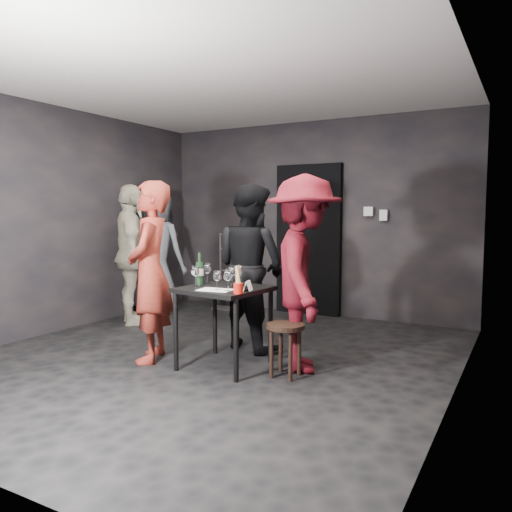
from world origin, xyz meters
The scene contains 26 objects.
floor centered at (0.00, 0.00, 0.00)m, with size 4.50×5.00×0.02m, color black.
ceiling centered at (0.00, 0.00, 2.70)m, with size 4.50×5.00×0.02m, color silver.
wall_back centered at (0.00, 2.50, 1.35)m, with size 4.50×0.04×2.70m, color black.
wall_left centered at (-2.25, 0.00, 1.35)m, with size 0.04×5.00×2.70m, color black.
wall_right centered at (2.25, 0.00, 1.35)m, with size 0.04×5.00×2.70m, color black.
doorway centered at (0.00, 2.44, 1.05)m, with size 0.95×0.10×2.10m, color black.
wallbox_upper centered at (0.85, 2.45, 1.45)m, with size 0.12×0.06×0.12m, color #B7B7B2.
wallbox_lower centered at (1.05, 2.45, 1.40)m, with size 0.10×0.06×0.14m, color #B7B7B2.
hand_truck centered at (-1.18, 2.22, 0.21)m, with size 0.38×0.33×1.13m.
tasting_table centered at (0.27, -0.19, 0.65)m, with size 0.72×0.72×0.75m.
stool centered at (0.89, -0.17, 0.37)m, with size 0.34×0.34×0.47m.
server_red centered at (-0.47, -0.36, 1.01)m, with size 0.74×0.48×2.02m, color maroon.
woman_black centered at (0.15, 0.51, 1.00)m, with size 0.97×0.53×2.01m, color black.
man_maroon centered at (0.95, 0.10, 1.05)m, with size 1.36×0.63×2.11m, color #530B13.
bystander_cream centered at (-1.73, 0.74, 1.07)m, with size 1.26×0.60×2.15m, color beige.
bystander_grey centered at (-1.95, 1.48, 1.06)m, with size 1.03×0.56×2.12m, color slate.
tasting_mat centered at (0.29, -0.37, 0.75)m, with size 0.30×0.20×0.00m, color white.
wine_glass_a centered at (0.00, -0.26, 0.85)m, with size 0.08×0.08×0.21m, color white, non-canonical shape.
wine_glass_b centered at (-0.01, -0.06, 0.86)m, with size 0.08×0.08×0.22m, color white, non-canonical shape.
wine_glass_c centered at (0.26, -0.04, 0.85)m, with size 0.07×0.07×0.19m, color white, non-canonical shape.
wine_glass_d centered at (0.31, -0.37, 0.85)m, with size 0.07×0.07×0.19m, color white, non-canonical shape.
wine_glass_e centered at (0.42, -0.37, 0.85)m, with size 0.08×0.08×0.21m, color white, non-canonical shape.
wine_glass_f centered at (0.37, -0.11, 0.86)m, with size 0.08×0.08×0.22m, color white, non-canonical shape.
wine_bottle centered at (-0.04, -0.14, 0.87)m, with size 0.07×0.07×0.31m.
breadstick_cup centered at (0.57, -0.43, 0.86)m, with size 0.08×0.08×0.25m.
reserved_card centered at (0.55, -0.26, 0.79)m, with size 0.07×0.12×0.09m, color white, non-canonical shape.
Camera 1 is at (2.74, -4.04, 1.45)m, focal length 35.00 mm.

